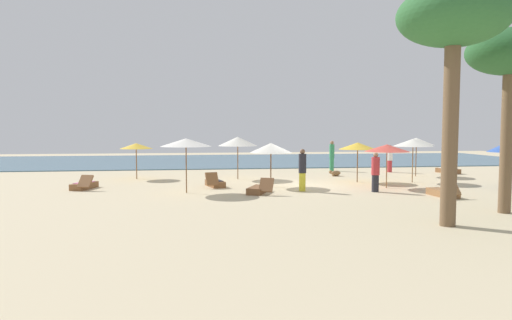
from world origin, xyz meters
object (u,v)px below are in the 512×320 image
at_px(lounger_0, 259,189).
at_px(person_1, 302,170).
at_px(umbrella_4, 271,148).
at_px(lounger_4, 448,170).
at_px(palm_0, 510,57).
at_px(person_3, 332,155).
at_px(lounger_1, 215,183).
at_px(palm_3, 454,22).
at_px(lounger_3, 444,192).
at_px(umbrella_0, 509,147).
at_px(umbrella_2, 358,146).
at_px(lounger_2, 84,185).
at_px(dog, 335,173).
at_px(umbrella_6, 387,148).
at_px(person_0, 390,158).
at_px(umbrella_7, 416,141).
at_px(umbrella_3, 136,146).
at_px(umbrella_1, 238,141).
at_px(umbrella_8, 413,143).
at_px(umbrella_5, 186,142).
at_px(person_2, 375,172).

xyz_separation_m(lounger_0, person_1, (2.01, 0.42, 0.78)).
relative_size(umbrella_4, lounger_4, 1.18).
distance_m(person_1, palm_0, 8.96).
height_order(person_3, palm_0, palm_0).
bearing_deg(lounger_1, palm_3, -57.04).
distance_m(lounger_3, palm_3, 8.08).
distance_m(umbrella_0, person_1, 9.78).
distance_m(umbrella_0, lounger_0, 11.87).
relative_size(umbrella_2, lounger_2, 1.15).
distance_m(lounger_4, dog, 7.52).
distance_m(umbrella_6, palm_3, 9.05).
height_order(umbrella_0, palm_3, palm_3).
relative_size(umbrella_4, person_0, 1.21).
xyz_separation_m(lounger_1, lounger_2, (-5.94, -0.05, -0.00)).
xyz_separation_m(umbrella_0, lounger_4, (1.13, 6.84, -1.74)).
height_order(umbrella_2, lounger_4, umbrella_2).
relative_size(lounger_2, palm_0, 0.30).
xyz_separation_m(umbrella_6, umbrella_7, (3.86, 4.71, 0.16)).
bearing_deg(palm_3, umbrella_6, 77.99).
bearing_deg(umbrella_6, umbrella_2, 102.98).
xyz_separation_m(umbrella_3, umbrella_7, (15.85, -0.69, 0.21)).
height_order(umbrella_3, umbrella_6, umbrella_6).
bearing_deg(umbrella_2, umbrella_6, -77.02).
bearing_deg(umbrella_1, umbrella_3, 171.74).
distance_m(umbrella_8, lounger_1, 10.29).
relative_size(lounger_3, lounger_4, 0.97).
xyz_separation_m(lounger_3, palm_0, (0.05, -3.56, 4.88)).
bearing_deg(dog, umbrella_5, -145.76).
bearing_deg(palm_0, umbrella_5, 149.84).
xyz_separation_m(umbrella_8, palm_0, (-1.00, -8.31, 3.01)).
height_order(person_2, dog, person_2).
xyz_separation_m(palm_3, dog, (0.94, 13.37, -5.52)).
xyz_separation_m(umbrella_2, umbrella_8, (2.76, -0.48, 0.18)).
height_order(umbrella_0, person_2, umbrella_0).
relative_size(umbrella_2, umbrella_7, 0.92).
bearing_deg(lounger_1, lounger_0, -54.76).
relative_size(umbrella_2, person_1, 1.10).
relative_size(umbrella_3, person_3, 1.00).
distance_m(umbrella_2, palm_3, 11.12).
relative_size(lounger_3, person_3, 0.88).
relative_size(umbrella_0, umbrella_3, 1.10).
bearing_deg(lounger_1, person_0, 26.59).
relative_size(umbrella_2, dog, 2.79).
bearing_deg(umbrella_0, lounger_2, 173.52).
distance_m(umbrella_5, person_3, 12.82).
xyz_separation_m(umbrella_6, palm_3, (-1.71, -8.02, 3.83)).
height_order(lounger_1, palm_3, palm_3).
xyz_separation_m(person_1, person_2, (3.10, -0.66, -0.09)).
bearing_deg(lounger_4, palm_0, -113.68).
relative_size(umbrella_8, dog, 3.05).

